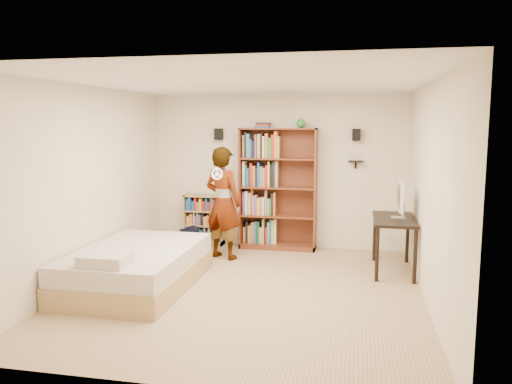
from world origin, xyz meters
The scene contains 14 objects.
ground centered at (0.00, 0.00, 0.00)m, with size 4.50×5.00×0.01m, color tan.
room_shell centered at (0.00, 0.00, 1.76)m, with size 4.52×5.02×2.71m.
crown_molding centered at (0.00, 0.00, 2.67)m, with size 4.50×5.00×0.06m.
speaker_left centered at (-1.05, 2.40, 2.00)m, with size 0.14×0.12×0.20m, color black.
speaker_right centered at (1.35, 2.40, 2.00)m, with size 0.14×0.12×0.20m, color black.
wall_shelf centered at (1.35, 2.41, 1.55)m, with size 0.25×0.16×0.03m, color black.
tall_bookshelf centered at (0.04, 2.31, 1.06)m, with size 1.33×0.39×2.11m, color brown, non-canonical shape.
low_bookshelf centered at (-1.33, 2.37, 0.45)m, with size 0.72×0.27×0.90m, color tan, non-canonical shape.
computer_desk centered at (1.93, 1.28, 0.40)m, with size 0.59×1.19×0.81m, color black, non-canonical shape.
imac centered at (1.99, 1.27, 1.08)m, with size 0.11×0.55×0.55m, color white, non-canonical shape.
daybed centered at (-1.50, -0.13, 0.33)m, with size 1.45×2.24×0.66m, color beige, non-canonical shape.
person centered at (-0.73, 1.50, 0.91)m, with size 0.66×0.44×1.82m, color black.
wii_wheel centered at (-0.73, 1.16, 1.42)m, with size 0.19×0.19×0.03m, color white.
navy_bag centered at (-1.40, 1.81, 0.21)m, with size 0.32×0.20×0.43m, color black, non-canonical shape.
Camera 1 is at (1.37, -6.20, 2.19)m, focal length 35.00 mm.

